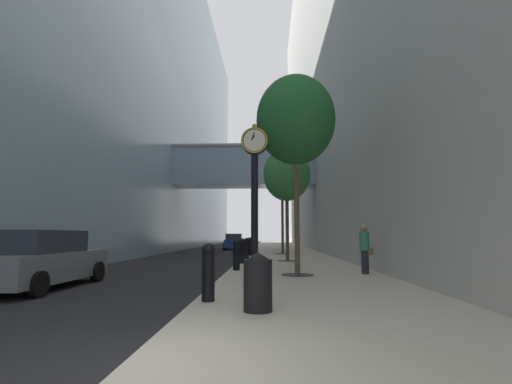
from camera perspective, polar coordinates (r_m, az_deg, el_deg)
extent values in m
plane|color=black|center=(31.08, -0.93, -9.29)|extent=(110.00, 110.00, 0.00)
cube|color=#BCB29E|center=(34.05, 4.07, -8.91)|extent=(5.57, 80.00, 0.14)
cube|color=#849EB2|center=(39.40, -18.02, 16.48)|extent=(9.00, 80.00, 33.36)
cube|color=#758EA8|center=(33.59, -1.79, 3.64)|extent=(12.97, 3.20, 3.29)
cube|color=gray|center=(33.95, -1.77, 6.57)|extent=(12.97, 3.40, 0.24)
cube|color=#B7B2A8|center=(39.46, 15.23, 21.11)|extent=(9.00, 80.00, 39.31)
cube|color=black|center=(11.55, -0.22, -12.46)|extent=(0.55, 0.55, 0.35)
cylinder|color=gold|center=(11.52, -0.22, -11.14)|extent=(0.38, 0.38, 0.18)
cylinder|color=black|center=(11.51, -0.22, -2.39)|extent=(0.22, 0.22, 3.34)
cylinder|color=black|center=(11.85, -0.22, 7.74)|extent=(0.84, 0.28, 0.84)
torus|color=gold|center=(11.70, -0.24, 7.92)|extent=(0.82, 0.05, 0.82)
cylinder|color=silver|center=(11.70, -0.24, 7.92)|extent=(0.69, 0.01, 0.69)
cylinder|color=silver|center=(11.99, -0.19, 7.56)|extent=(0.69, 0.01, 0.69)
sphere|color=gold|center=(11.98, -0.21, 10.02)|extent=(0.16, 0.16, 0.16)
cube|color=black|center=(11.71, -0.49, 8.25)|extent=(0.12, 0.01, 0.15)
cube|color=black|center=(11.73, -0.46, 8.51)|extent=(0.11, 0.01, 0.26)
cylinder|color=black|center=(8.02, -7.29, -12.78)|extent=(0.27, 0.27, 0.98)
sphere|color=black|center=(7.98, -7.23, -8.76)|extent=(0.28, 0.28, 0.28)
cylinder|color=black|center=(14.70, -3.00, -9.94)|extent=(0.27, 0.27, 0.98)
sphere|color=black|center=(14.68, -2.98, -7.75)|extent=(0.28, 0.28, 0.28)
cylinder|color=black|center=(18.06, -2.06, -9.30)|extent=(0.27, 0.27, 0.98)
sphere|color=black|center=(18.04, -2.05, -7.52)|extent=(0.28, 0.28, 0.28)
cylinder|color=black|center=(21.42, -1.41, -8.86)|extent=(0.27, 0.27, 0.98)
sphere|color=black|center=(21.41, -1.41, -7.36)|extent=(0.28, 0.28, 0.28)
cylinder|color=black|center=(24.79, -0.95, -8.54)|extent=(0.27, 0.27, 0.98)
sphere|color=black|center=(24.78, -0.94, -7.24)|extent=(0.28, 0.28, 0.28)
cylinder|color=#333335|center=(13.04, 6.36, -12.46)|extent=(1.10, 1.10, 0.02)
cylinder|color=brown|center=(13.00, 6.24, -2.86)|extent=(0.18, 0.18, 4.38)
ellipsoid|color=#23602D|center=(13.59, 6.07, 10.89)|extent=(2.79, 2.79, 3.21)
cylinder|color=#333335|center=(19.90, 4.84, -10.40)|extent=(1.10, 1.10, 0.02)
cylinder|color=#4C3D2D|center=(19.86, 4.79, -5.17)|extent=(0.18, 0.18, 3.65)
ellipsoid|color=#387F3D|center=(20.11, 4.71, 2.73)|extent=(2.51, 2.51, 2.89)
cylinder|color=#333335|center=(26.77, 4.11, -9.40)|extent=(1.10, 1.10, 0.02)
cylinder|color=#4C3D2D|center=(26.75, 4.07, -4.58)|extent=(0.18, 0.18, 4.53)
ellipsoid|color=#23602D|center=(27.03, 4.01, 1.94)|extent=(2.15, 2.15, 2.48)
cylinder|color=black|center=(6.95, 0.28, -14.05)|extent=(0.52, 0.52, 0.92)
cone|color=black|center=(6.90, 0.28, -9.85)|extent=(0.53, 0.53, 0.16)
cylinder|color=#23232D|center=(13.86, 16.32, -10.23)|extent=(0.31, 0.31, 0.82)
cylinder|color=#337560|center=(13.83, 16.22, -7.18)|extent=(0.40, 0.40, 0.66)
sphere|color=#9E7556|center=(13.83, 16.16, -5.29)|extent=(0.25, 0.25, 0.25)
cube|color=brown|center=(13.85, 17.19, -8.68)|extent=(0.16, 0.22, 0.24)
cube|color=navy|center=(38.64, -3.33, -7.84)|extent=(1.94, 4.75, 0.76)
cube|color=#282D38|center=(38.40, -3.35, -6.84)|extent=(1.65, 2.68, 0.63)
cylinder|color=black|center=(40.30, -4.48, -8.18)|extent=(0.24, 0.65, 0.64)
cylinder|color=black|center=(40.20, -1.92, -8.20)|extent=(0.24, 0.65, 0.64)
cylinder|color=black|center=(37.12, -4.87, -8.32)|extent=(0.24, 0.65, 0.64)
cylinder|color=black|center=(37.01, -2.09, -8.34)|extent=(0.24, 0.65, 0.64)
cube|color=slate|center=(12.40, -29.98, -9.80)|extent=(1.84, 4.57, 0.79)
cube|color=#282D38|center=(12.17, -30.37, -6.58)|extent=(1.61, 2.56, 0.64)
cylinder|color=black|center=(14.22, -29.85, -10.46)|extent=(0.22, 0.64, 0.64)
cylinder|color=black|center=(13.36, -23.07, -11.11)|extent=(0.22, 0.64, 0.64)
cylinder|color=black|center=(10.63, -30.33, -12.07)|extent=(0.22, 0.64, 0.64)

